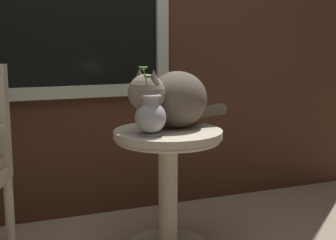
# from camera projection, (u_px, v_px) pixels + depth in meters

# --- Properties ---
(wicker_side_table) EXTENTS (0.53, 0.53, 0.61)m
(wicker_side_table) POSITION_uv_depth(u_px,v_px,m) (168.00, 167.00, 2.32)
(wicker_side_table) COLOR #B2A893
(wicker_side_table) RESTS_ON ground_plane
(cat) EXTENTS (0.62, 0.38, 0.30)m
(cat) POSITION_uv_depth(u_px,v_px,m) (173.00, 99.00, 2.32)
(cat) COLOR brown
(cat) RESTS_ON wicker_side_table
(pewter_vase_with_ivy) EXTENTS (0.14, 0.14, 0.32)m
(pewter_vase_with_ivy) POSITION_uv_depth(u_px,v_px,m) (150.00, 115.00, 2.15)
(pewter_vase_with_ivy) COLOR #99999E
(pewter_vase_with_ivy) RESTS_ON wicker_side_table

